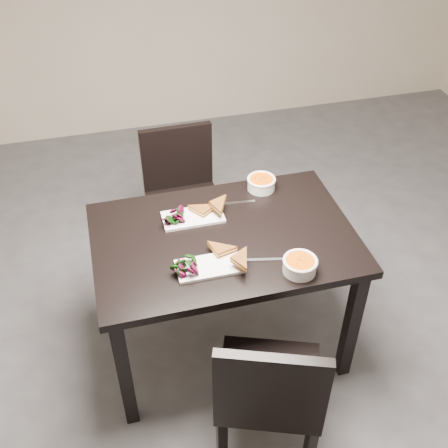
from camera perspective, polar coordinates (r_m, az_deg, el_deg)
name	(u,v)px	position (r m, az deg, el deg)	size (l,w,h in m)	color
ground	(284,337)	(3.09, 6.22, -11.57)	(5.00, 5.00, 0.00)	#47474C
table	(224,252)	(2.58, 0.00, -2.90)	(1.20, 0.80, 0.75)	black
chair_near	(269,391)	(2.29, 4.74, -16.93)	(0.54, 0.54, 0.85)	black
chair_far	(182,191)	(3.25, -4.37, 3.46)	(0.43, 0.43, 0.85)	black
plate_near	(209,266)	(2.35, -1.55, -4.44)	(0.28, 0.14, 0.01)	white
sandwich_near	(223,256)	(2.35, -0.10, -3.39)	(0.14, 0.11, 0.05)	#94511F
salad_near	(186,266)	(2.32, -3.97, -4.39)	(0.09, 0.08, 0.04)	black
soup_bowl_near	(300,265)	(2.34, 7.90, -4.21)	(0.15, 0.15, 0.07)	white
cutlery_near	(267,259)	(2.40, 4.47, -3.70)	(0.18, 0.02, 0.00)	silver
plate_far	(193,217)	(2.61, -3.25, 0.72)	(0.29, 0.14, 0.01)	white
sandwich_far	(207,212)	(2.59, -1.80, 1.28)	(0.14, 0.11, 0.05)	#94511F
salad_far	(172,216)	(2.58, -5.44, 0.84)	(0.09, 0.08, 0.04)	black
soup_bowl_far	(261,183)	(2.79, 3.90, 4.31)	(0.15, 0.15, 0.07)	white
cutlery_far	(237,203)	(2.70, 1.35, 2.24)	(0.18, 0.02, 0.00)	silver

